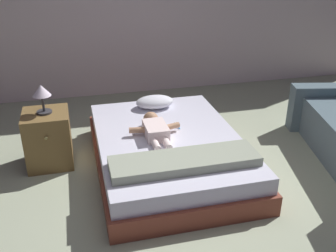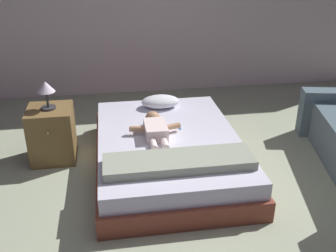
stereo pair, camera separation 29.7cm
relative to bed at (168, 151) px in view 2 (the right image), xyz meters
name	(u,v)px [view 2 (the right image)]	position (x,y,z in m)	size (l,w,h in m)	color
ground_plane	(175,213)	(-0.06, -0.75, -0.17)	(8.00, 8.00, 0.00)	#A5AE90
wall_behind_bed	(138,1)	(-0.06, 2.25, 1.13)	(8.00, 0.12, 2.60)	silver
bed	(168,151)	(0.00, 0.00, 0.00)	(1.39, 1.99, 0.34)	brown
pillow	(160,102)	(0.03, 0.72, 0.24)	(0.42, 0.28, 0.13)	white
baby	(155,128)	(-0.12, 0.05, 0.24)	(0.51, 0.63, 0.15)	white
toothbrush	(179,126)	(0.14, 0.18, 0.18)	(0.03, 0.14, 0.02)	#3F96DE
nightstand	(52,134)	(-1.13, 0.35, 0.11)	(0.43, 0.46, 0.55)	brown
lamp	(46,89)	(-1.13, 0.35, 0.59)	(0.17, 0.17, 0.28)	#333338
blanket	(179,162)	(0.00, -0.57, 0.21)	(1.25, 0.35, 0.08)	#98A08A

